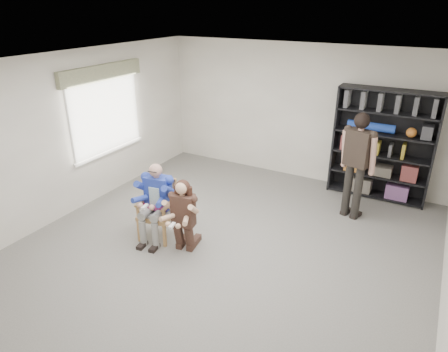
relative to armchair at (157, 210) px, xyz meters
The scene contains 8 objects.
room_shell 1.42m from the armchair, ahead, with size 6.00×7.00×2.80m, color beige, non-canonical shape.
floor 1.20m from the armchair, ahead, with size 6.00×7.00×0.01m, color slate.
window_left 2.39m from the armchair, 152.19° to the left, with size 0.16×2.00×1.75m, color white, non-canonical shape.
armchair is the anchor object (origin of this frame).
seated_man 0.15m from the armchair, ahead, with size 0.55×0.76×1.27m, color navy, non-canonical shape.
kneeling_woman 0.60m from the armchair, 11.69° to the right, with size 0.49×0.78×1.17m, color #3A1E1A, non-canonical shape.
bookshelf 4.33m from the armchair, 49.40° to the left, with size 1.80×0.38×2.10m, color black, non-canonical shape.
standing_man 3.40m from the armchair, 40.76° to the left, with size 0.58×0.32×1.88m, color black, non-canonical shape.
Camera 1 is at (2.54, -4.32, 3.53)m, focal length 32.00 mm.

